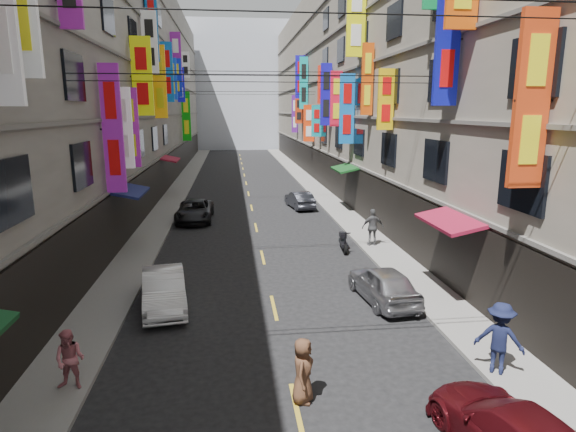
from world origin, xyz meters
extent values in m
cube|color=slate|center=(-6.00, 42.00, 0.06)|extent=(2.00, 90.00, 0.12)
cube|color=slate|center=(6.00, 42.00, 0.06)|extent=(2.00, 90.00, 0.12)
cube|color=gray|center=(-12.00, 42.00, 9.50)|extent=(10.00, 90.00, 19.00)
cube|color=black|center=(-6.95, 42.00, 1.50)|extent=(0.12, 85.50, 3.00)
cube|color=#66635E|center=(-6.94, 42.00, 3.20)|extent=(0.16, 90.00, 0.14)
cube|color=#66635E|center=(-6.94, 42.00, 6.40)|extent=(0.16, 90.00, 0.14)
cube|color=#66635E|center=(-6.94, 42.00, 9.60)|extent=(0.16, 90.00, 0.14)
cube|color=#66635E|center=(-6.94, 42.00, 12.80)|extent=(0.16, 90.00, 0.14)
cube|color=gray|center=(12.00, 42.00, 9.50)|extent=(10.00, 90.00, 19.00)
cube|color=black|center=(6.95, 42.00, 1.50)|extent=(0.12, 85.50, 3.00)
cube|color=#66635E|center=(6.94, 42.00, 3.20)|extent=(0.16, 90.00, 0.14)
cube|color=#66635E|center=(6.94, 42.00, 6.40)|extent=(0.16, 90.00, 0.14)
cube|color=#66635E|center=(6.94, 42.00, 9.60)|extent=(0.16, 90.00, 0.14)
cube|color=#66635E|center=(6.94, 42.00, 12.80)|extent=(0.16, 90.00, 0.14)
cube|color=#B4BAC9|center=(0.00, 92.00, 11.00)|extent=(18.00, 8.00, 22.00)
cube|color=#BB3511|center=(6.43, 14.17, 7.06)|extent=(0.93, 0.18, 4.56)
cylinder|color=black|center=(6.48, 14.17, 7.06)|extent=(1.03, 0.08, 0.08)
cube|color=#0D1198|center=(6.45, 19.52, 9.32)|extent=(0.89, 0.18, 4.66)
cylinder|color=black|center=(6.50, 19.52, 9.32)|extent=(0.99, 0.08, 0.08)
cube|color=#82198C|center=(-6.47, 24.18, 6.01)|extent=(0.85, 0.18, 5.55)
cylinder|color=black|center=(-6.52, 24.18, 6.01)|extent=(0.95, 0.08, 0.08)
cube|color=white|center=(-6.45, 26.07, 5.99)|extent=(0.91, 0.18, 3.79)
cylinder|color=black|center=(-6.50, 26.07, 5.99)|extent=(1.01, 0.08, 0.08)
cube|color=gold|center=(6.49, 26.45, 7.36)|extent=(0.81, 0.18, 3.03)
cylinder|color=black|center=(6.54, 26.45, 7.36)|extent=(0.91, 0.08, 0.08)
cube|color=#921A8D|center=(-6.49, 28.23, 5.93)|extent=(0.82, 0.18, 4.05)
cylinder|color=black|center=(-6.54, 28.23, 5.93)|extent=(0.92, 0.08, 0.08)
cube|color=#C8430B|center=(6.57, 30.24, 8.57)|extent=(0.66, 0.18, 4.03)
cylinder|color=black|center=(6.62, 30.24, 8.57)|extent=(0.76, 0.08, 0.08)
cube|color=#D5E40C|center=(-6.32, 31.56, 8.73)|extent=(1.15, 0.18, 4.40)
cylinder|color=black|center=(-6.37, 31.56, 8.73)|extent=(1.25, 0.08, 0.08)
cube|color=#E5E90C|center=(6.33, 32.28, 12.25)|extent=(1.14, 0.18, 4.43)
cylinder|color=black|center=(6.38, 32.28, 12.25)|extent=(1.24, 0.08, 0.08)
cube|color=blue|center=(6.40, 34.36, 6.91)|extent=(1.00, 0.18, 4.58)
cylinder|color=black|center=(6.45, 34.36, 6.91)|extent=(1.10, 0.08, 0.08)
cube|color=silver|center=(-6.42, 35.82, 11.11)|extent=(0.96, 0.18, 3.95)
cylinder|color=black|center=(-6.47, 35.82, 11.11)|extent=(1.06, 0.08, 0.08)
cube|color=#0B4B8D|center=(-6.51, 37.79, 12.43)|extent=(0.78, 0.18, 4.60)
cylinder|color=black|center=(-6.56, 37.79, 12.43)|extent=(0.88, 0.08, 0.08)
cube|color=red|center=(6.45, 37.96, 7.66)|extent=(0.89, 0.18, 3.99)
cylinder|color=black|center=(6.50, 37.96, 7.66)|extent=(0.99, 0.08, 0.08)
cube|color=#FFA90E|center=(-6.43, 39.52, 8.86)|extent=(0.93, 0.18, 5.20)
cylinder|color=black|center=(-6.48, 39.52, 8.86)|extent=(1.03, 0.08, 0.08)
cube|color=#160EAE|center=(6.45, 41.88, 8.08)|extent=(0.90, 0.18, 4.93)
cylinder|color=black|center=(6.50, 41.88, 8.08)|extent=(1.00, 0.08, 0.08)
cube|color=#0E53A9|center=(-6.42, 44.13, 9.89)|extent=(0.97, 0.18, 4.77)
cylinder|color=black|center=(-6.47, 44.13, 9.89)|extent=(1.07, 0.08, 0.08)
cube|color=red|center=(6.55, 44.43, 8.99)|extent=(0.69, 0.18, 3.20)
cylinder|color=black|center=(6.60, 44.43, 8.99)|extent=(0.79, 0.08, 0.08)
cube|color=#0E9CA9|center=(6.45, 46.15, 5.89)|extent=(0.90, 0.18, 2.82)
cylinder|color=black|center=(6.50, 46.15, 5.89)|extent=(1.00, 0.08, 0.08)
cube|color=blue|center=(-6.46, 47.85, 9.60)|extent=(0.87, 0.18, 3.64)
cylinder|color=black|center=(-6.51, 47.85, 9.60)|extent=(0.97, 0.08, 0.08)
cube|color=#0F1EAF|center=(-6.36, 50.35, 9.85)|extent=(1.08, 0.18, 3.54)
cylinder|color=black|center=(-6.41, 50.35, 9.85)|extent=(1.18, 0.08, 0.08)
cube|color=#ED380D|center=(6.37, 50.05, 5.59)|extent=(1.06, 0.18, 3.57)
cylinder|color=black|center=(6.42, 50.05, 5.59)|extent=(1.16, 0.08, 0.08)
cube|color=#73167B|center=(-6.39, 51.55, 11.87)|extent=(1.01, 0.18, 4.56)
cylinder|color=black|center=(-6.44, 51.55, 11.87)|extent=(1.11, 0.08, 0.08)
cube|color=#0DA3A1|center=(6.46, 54.26, 9.65)|extent=(0.88, 0.18, 5.36)
cylinder|color=black|center=(6.51, 54.26, 9.65)|extent=(0.98, 0.08, 0.08)
cube|color=#0F10B7|center=(-6.52, 56.44, 9.51)|extent=(0.77, 0.18, 3.60)
cylinder|color=black|center=(-6.57, 56.44, 9.51)|extent=(0.87, 0.08, 0.08)
cube|color=#1810BB|center=(6.37, 56.34, 10.40)|extent=(1.05, 0.18, 4.54)
cylinder|color=black|center=(6.42, 56.34, 10.40)|extent=(1.15, 0.08, 0.08)
cube|color=red|center=(6.45, 57.68, 6.89)|extent=(0.89, 0.18, 3.04)
cylinder|color=black|center=(6.50, 57.68, 6.89)|extent=(0.99, 0.08, 0.08)
cube|color=#0B7A0C|center=(-6.41, 59.89, 6.17)|extent=(0.99, 0.18, 5.62)
cylinder|color=black|center=(-6.46, 59.89, 6.17)|extent=(1.09, 0.08, 0.08)
cube|color=silver|center=(-6.44, 62.34, 12.12)|extent=(0.92, 0.18, 2.91)
cylinder|color=black|center=(-6.49, 62.34, 12.12)|extent=(1.02, 0.08, 0.08)
cube|color=#571885|center=(6.54, 62.14, 6.41)|extent=(0.72, 0.18, 4.51)
cylinder|color=black|center=(6.59, 62.14, 6.41)|extent=(0.82, 0.08, 0.08)
cube|color=maroon|center=(6.30, 18.00, 3.00)|extent=(1.39, 3.20, 0.41)
cube|color=navy|center=(-6.30, 26.00, 3.00)|extent=(1.39, 3.20, 0.41)
cube|color=#13471A|center=(6.30, 34.00, 3.00)|extent=(1.39, 3.20, 0.41)
cube|color=maroon|center=(-6.30, 42.00, 3.00)|extent=(1.39, 3.20, 0.41)
cylinder|color=black|center=(0.00, 22.00, 8.20)|extent=(14.00, 0.04, 0.04)
cylinder|color=black|center=(0.00, 36.00, 9.40)|extent=(14.00, 0.04, 0.04)
cylinder|color=black|center=(0.00, 50.00, 8.60)|extent=(14.00, 0.04, 0.04)
cube|color=gold|center=(0.00, 12.00, 0.01)|extent=(0.12, 2.20, 0.01)
cube|color=gold|center=(0.00, 18.00, 0.01)|extent=(0.12, 2.20, 0.01)
cube|color=gold|center=(0.00, 24.00, 0.01)|extent=(0.12, 2.20, 0.01)
cube|color=gold|center=(0.00, 30.00, 0.01)|extent=(0.12, 2.20, 0.01)
cube|color=gold|center=(0.00, 36.00, 0.01)|extent=(0.12, 2.20, 0.01)
cube|color=gold|center=(0.00, 42.00, 0.01)|extent=(0.12, 2.20, 0.01)
cube|color=gold|center=(0.00, 48.00, 0.01)|extent=(0.12, 2.20, 0.01)
cube|color=gold|center=(0.00, 54.00, 0.01)|extent=(0.12, 2.20, 0.01)
cube|color=gold|center=(0.00, 60.00, 0.01)|extent=(0.12, 2.20, 0.01)
cube|color=gold|center=(0.00, 66.00, 0.01)|extent=(0.12, 2.20, 0.01)
cube|color=gold|center=(0.00, 72.00, 0.01)|extent=(0.12, 2.20, 0.01)
cube|color=gold|center=(0.00, 78.00, 0.01)|extent=(0.12, 2.20, 0.01)
cylinder|color=black|center=(3.99, 23.96, 0.25)|extent=(0.16, 0.51, 0.50)
cylinder|color=black|center=(4.10, 25.25, 0.25)|extent=(0.16, 0.51, 0.50)
cube|color=black|center=(4.04, 24.60, 0.40)|extent=(0.41, 1.32, 0.18)
cube|color=black|center=(4.07, 24.85, 0.75)|extent=(0.37, 0.58, 0.22)
cylinder|color=black|center=(4.00, 24.06, 0.70)|extent=(0.11, 0.36, 0.88)
cylinder|color=black|center=(4.00, 24.06, 1.05)|extent=(0.50, 0.10, 0.06)
imported|color=white|center=(-3.84, 18.48, 0.67)|extent=(2.01, 4.22, 1.33)
imported|color=black|center=(-3.73, 32.22, 0.65)|extent=(2.25, 4.71, 1.30)
imported|color=#A5A5AA|center=(4.00, 18.14, 0.66)|extent=(1.99, 4.04, 1.33)
imported|color=#292A31|center=(3.40, 35.44, 0.61)|extent=(1.83, 3.86, 1.22)
imported|color=#C46872|center=(-5.40, 13.38, 0.88)|extent=(0.80, 0.61, 1.52)
imported|color=#141A39|center=(5.40, 12.87, 1.07)|extent=(1.38, 1.23, 1.91)
imported|color=#535355|center=(5.65, 25.05, 1.06)|extent=(1.11, 0.64, 1.87)
imported|color=#553522|center=(0.19, 12.35, 0.80)|extent=(0.76, 0.92, 1.61)
camera|label=1|loc=(-1.37, 2.15, 6.81)|focal=30.00mm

